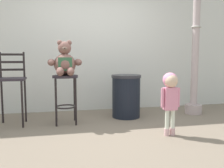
# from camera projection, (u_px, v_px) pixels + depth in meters

# --- Properties ---
(ground_plane) EXTENTS (24.00, 24.00, 0.00)m
(ground_plane) POSITION_uv_depth(u_px,v_px,m) (108.00, 135.00, 3.43)
(ground_plane) COLOR #796A5A
(building_wall) EXTENTS (7.30, 0.30, 3.21)m
(building_wall) POSITION_uv_depth(u_px,v_px,m) (90.00, 33.00, 5.08)
(building_wall) COLOR silver
(building_wall) RESTS_ON ground_plane
(bar_stool_with_teddy) EXTENTS (0.42, 0.42, 0.81)m
(bar_stool_with_teddy) POSITION_uv_depth(u_px,v_px,m) (65.00, 89.00, 3.98)
(bar_stool_with_teddy) COLOR #2B242C
(bar_stool_with_teddy) RESTS_ON ground_plane
(teddy_bear) EXTENTS (0.55, 0.50, 0.57)m
(teddy_bear) POSITION_uv_depth(u_px,v_px,m) (65.00, 63.00, 3.91)
(teddy_bear) COLOR brown
(teddy_bear) RESTS_ON bar_stool_with_teddy
(child_walking) EXTENTS (0.28, 0.22, 0.89)m
(child_walking) POSITION_uv_depth(u_px,v_px,m) (170.00, 90.00, 3.35)
(child_walking) COLOR beige
(child_walking) RESTS_ON ground_plane
(trash_bin) EXTENTS (0.54, 0.54, 0.78)m
(trash_bin) POSITION_uv_depth(u_px,v_px,m) (126.00, 96.00, 4.44)
(trash_bin) COLOR black
(trash_bin) RESTS_ON ground_plane
(lamppost) EXTENTS (0.32, 0.32, 2.90)m
(lamppost) POSITION_uv_depth(u_px,v_px,m) (195.00, 55.00, 4.64)
(lamppost) COLOR #B49F9D
(lamppost) RESTS_ON ground_plane
(bar_chair_empty) EXTENTS (0.44, 0.44, 1.19)m
(bar_chair_empty) POSITION_uv_depth(u_px,v_px,m) (11.00, 83.00, 3.89)
(bar_chair_empty) COLOR #2B242C
(bar_chair_empty) RESTS_ON ground_plane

